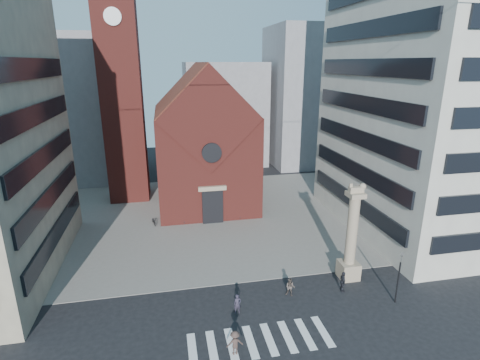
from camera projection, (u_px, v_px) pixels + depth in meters
name	position (u px, v px, depth m)	size (l,w,h in m)	color
ground	(243.00, 314.00, 27.98)	(120.00, 120.00, 0.00)	black
piazza	(211.00, 216.00, 45.73)	(46.00, 30.00, 0.05)	gray
zebra_crossing	(260.00, 340.00, 25.28)	(10.20, 3.20, 0.01)	white
church	(204.00, 142.00, 48.98)	(12.00, 16.65, 18.00)	maroon
campanile	(121.00, 81.00, 47.51)	(5.50, 5.50, 31.20)	maroon
building_right	(445.00, 82.00, 38.94)	(18.00, 22.00, 32.00)	beige
bg_block_left	(65.00, 109.00, 58.25)	(16.00, 14.00, 22.00)	gray
bg_block_mid	(224.00, 113.00, 68.47)	(14.00, 12.00, 18.00)	gray
bg_block_right	(314.00, 97.00, 67.80)	(16.00, 14.00, 24.00)	gray
lion_column	(351.00, 242.00, 31.65)	(1.63, 1.60, 8.68)	gray
traffic_light	(399.00, 277.00, 28.64)	(0.13, 0.16, 4.30)	black
pedestrian_0	(237.00, 304.00, 27.86)	(0.56, 0.37, 1.53)	#2C2737
pedestrian_1	(290.00, 287.00, 29.90)	(0.75, 0.59, 1.55)	#504540
pedestrian_2	(343.00, 282.00, 30.43)	(1.05, 0.44, 1.79)	#222229
pedestrian_3	(235.00, 343.00, 23.90)	(1.09, 0.63, 1.68)	#42312C
scooter_0	(154.00, 221.00, 43.14)	(0.57, 1.63, 0.85)	black
scooter_1	(168.00, 219.00, 43.44)	(0.45, 1.58, 0.95)	black
scooter_2	(183.00, 219.00, 43.77)	(0.57, 1.63, 0.85)	black
scooter_3	(197.00, 217.00, 44.06)	(0.45, 1.58, 0.95)	black
scooter_4	(210.00, 216.00, 44.39)	(0.57, 1.63, 0.85)	black
scooter_5	(224.00, 215.00, 44.69)	(0.45, 1.58, 0.95)	black
scooter_6	(238.00, 214.00, 45.02)	(0.57, 1.63, 0.85)	black
scooter_7	(251.00, 213.00, 45.31)	(0.45, 1.58, 0.95)	black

